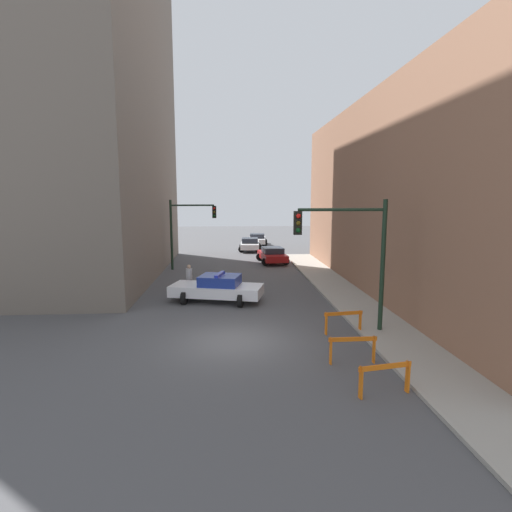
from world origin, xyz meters
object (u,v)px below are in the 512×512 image
parked_car_far (257,239)px  barrier_front (385,374)px  barrier_back (343,319)px  barrier_mid (353,345)px  traffic_light_near (354,246)px  parked_car_mid (250,244)px  police_car (217,288)px  pedestrian_crossing (189,279)px  parked_car_near (272,255)px  traffic_light_far (186,224)px

parked_car_far → barrier_front: (1.01, -34.83, -0.06)m
barrier_front → barrier_back: same height
barrier_front → barrier_mid: size_ratio=0.99×
traffic_light_near → parked_car_mid: (-2.73, 25.07, -2.86)m
parked_car_mid → barrier_front: (2.09, -30.13, -0.06)m
police_car → pedestrian_crossing: pedestrian_crossing is taller
parked_car_near → pedestrian_crossing: bearing=-124.8°
traffic_light_near → pedestrian_crossing: bearing=135.2°
traffic_light_near → traffic_light_far: (-8.03, 14.82, -0.13)m
traffic_light_far → parked_car_far: traffic_light_far is taller
traffic_light_far → barrier_mid: 19.33m
barrier_front → barrier_back: (0.30, 5.01, 0.00)m
parked_car_near → traffic_light_far: bearing=-164.5°
barrier_mid → parked_car_mid: bearing=93.8°
police_car → parked_car_near: (4.20, 12.14, -0.05)m
traffic_light_far → barrier_front: bearing=-69.6°
parked_car_near → parked_car_mid: 7.82m
traffic_light_near → police_car: traffic_light_near is taller
police_car → parked_car_far: police_car is taller
pedestrian_crossing → barrier_mid: 11.78m
parked_car_mid → pedestrian_crossing: size_ratio=2.66×
parked_car_mid → parked_car_far: (1.08, 4.70, 0.00)m
traffic_light_far → parked_car_mid: (5.30, 10.25, -2.72)m
traffic_light_near → parked_car_far: bearing=93.2°
parked_car_mid → barrier_back: 25.23m
pedestrian_crossing → parked_car_mid: bearing=-63.2°
police_car → parked_car_near: 12.85m
parked_car_near → barrier_mid: bearing=-94.2°
police_car → parked_car_far: (3.83, 24.53, -0.05)m
barrier_front → barrier_back: bearing=86.6°
police_car → barrier_back: 7.38m
barrier_front → barrier_mid: 2.15m
parked_car_far → parked_car_mid: bearing=-98.0°
traffic_light_near → barrier_mid: traffic_light_near is taller
traffic_light_far → police_car: (2.55, -9.58, -2.67)m
parked_car_near → pedestrian_crossing: (-5.82, -10.31, 0.19)m
police_car → barrier_back: bearing=-121.6°
parked_car_far → barrier_back: (1.31, -29.82, -0.06)m
traffic_light_near → barrier_front: size_ratio=3.29×
traffic_light_far → parked_car_far: 16.49m
parked_car_near → barrier_mid: size_ratio=2.78×
police_car → barrier_front: 11.38m
parked_car_near → parked_car_far: (-0.37, 12.39, 0.00)m
traffic_light_far → police_car: size_ratio=1.04×
police_car → pedestrian_crossing: 2.45m
traffic_light_near → parked_car_near: 17.66m
barrier_front → parked_car_mid: bearing=94.0°
barrier_front → barrier_back: size_ratio=0.99×
police_car → parked_car_near: bearing=-4.8°
parked_car_mid → pedestrian_crossing: 18.52m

